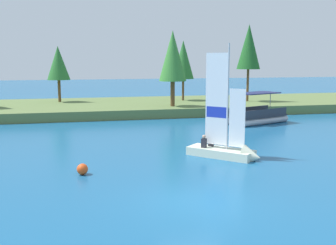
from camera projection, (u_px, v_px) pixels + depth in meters
The scene contains 9 objects.
ground_plane at pixel (193, 202), 15.32m from camera, with size 200.00×200.00×0.00m, color #195684.
shore_bank at pixel (116, 107), 42.38m from camera, with size 80.00×13.30×0.88m, color #5B703D.
shoreline_tree_midleft at pixel (58, 63), 42.80m from camera, with size 2.42×2.42×5.95m.
shoreline_tree_centre at pixel (173, 56), 38.65m from camera, with size 2.66×2.66×7.27m.
shoreline_tree_midright at pixel (183, 60), 44.40m from camera, with size 2.37×2.37×6.62m.
shoreline_tree_right at pixel (249, 47), 43.26m from camera, with size 2.52×2.52×8.26m.
sailboat at pixel (231, 150), 22.11m from camera, with size 3.81×3.88×6.63m.
pontoon_boat at pixel (256, 116), 34.35m from camera, with size 5.92×4.06×2.63m.
channel_buoy at pixel (82, 169), 18.93m from camera, with size 0.53×0.53×0.53m, color #E54C19.
Camera 1 is at (-4.26, -14.07, 5.35)m, focal length 43.02 mm.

